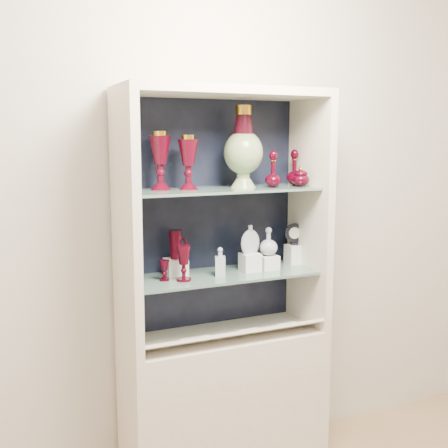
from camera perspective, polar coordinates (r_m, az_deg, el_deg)
name	(u,v)px	position (r m, az deg, el deg)	size (l,w,h in m)	color
wall_back	(207,199)	(2.88, -1.79, 2.57)	(3.50, 0.02, 2.80)	beige
cabinet_base	(224,405)	(2.98, 0.00, -17.87)	(1.00, 0.40, 0.75)	beige
cabinet_back_panel	(209,214)	(2.86, -1.55, 1.02)	(0.98, 0.02, 1.15)	black
cabinet_side_left	(126,225)	(2.53, -9.95, -0.12)	(0.04, 0.40, 1.15)	beige
cabinet_side_right	(309,213)	(2.92, 8.64, 1.07)	(0.04, 0.40, 1.15)	beige
cabinet_top_cap	(224,92)	(2.67, 0.00, 13.26)	(1.00, 0.40, 0.04)	beige
shelf_lower	(222,275)	(2.76, -0.17, -5.20)	(0.92, 0.34, 0.01)	slate
shelf_upper	(222,190)	(2.69, -0.17, 3.51)	(0.92, 0.34, 0.01)	slate
label_ledge	(233,335)	(2.73, 0.96, -11.19)	(0.92, 0.18, 0.01)	beige
label_card_0	(246,330)	(2.75, 2.20, -10.71)	(0.10, 0.07, 0.00)	white
label_card_1	(284,324)	(2.84, 6.07, -10.08)	(0.10, 0.07, 0.00)	white
label_card_2	(189,339)	(2.64, -3.63, -11.56)	(0.10, 0.07, 0.00)	white
label_card_3	(197,338)	(2.65, -2.80, -11.44)	(0.10, 0.07, 0.00)	white
pedestal_lamp_left	(160,161)	(2.63, -6.49, 6.41)	(0.10, 0.10, 0.27)	#490515
pedestal_lamp_right	(188,162)	(2.63, -3.65, 6.26)	(0.10, 0.10, 0.25)	#490515
enamel_urn	(243,147)	(2.73, 1.98, 7.85)	(0.19, 0.19, 0.39)	#064418
ruby_decanter_a	(273,167)	(2.75, 5.02, 5.81)	(0.08, 0.08, 0.20)	#3B000E
ruby_decanter_b	(294,166)	(2.92, 7.17, 5.86)	(0.08, 0.08, 0.19)	#3B000E
lidded_bowl	(301,176)	(2.82, 7.78, 4.81)	(0.09, 0.09, 0.10)	#3B000E
cobalt_goblet	(133,263)	(2.62, -9.25, -3.90)	(0.08, 0.08, 0.18)	#000D42
ruby_goblet_tall	(184,263)	(2.62, -4.12, -4.00)	(0.07, 0.07, 0.17)	#490515
ruby_goblet_small	(164,270)	(2.64, -6.07, -4.70)	(0.05, 0.05, 0.10)	#3B000E
riser_ruby_pitcher	(176,267)	(2.74, -4.92, -4.35)	(0.10, 0.10, 0.08)	silver
ruby_pitcher	(175,245)	(2.72, -4.95, -2.09)	(0.11, 0.07, 0.14)	#490515
clear_square_bottle	(220,262)	(2.70, -0.40, -3.85)	(0.05, 0.05, 0.14)	#A1AEBE
riser_flat_flask	(250,262)	(2.81, 2.66, -3.89)	(0.09, 0.09, 0.09)	silver
flat_flask	(250,239)	(2.79, 2.68, -1.51)	(0.10, 0.04, 0.15)	#AAB4BF
riser_clear_round_decanter	(268,262)	(2.86, 4.51, -3.89)	(0.09, 0.09, 0.07)	silver
clear_round_decanter	(268,242)	(2.84, 4.54, -1.84)	(0.09, 0.09, 0.14)	#A1AEBE
riser_cameo_medallion	(294,254)	(3.00, 7.12, -3.06)	(0.08, 0.08, 0.10)	silver
cameo_medallion	(294,234)	(2.98, 7.16, -1.00)	(0.10, 0.04, 0.12)	black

